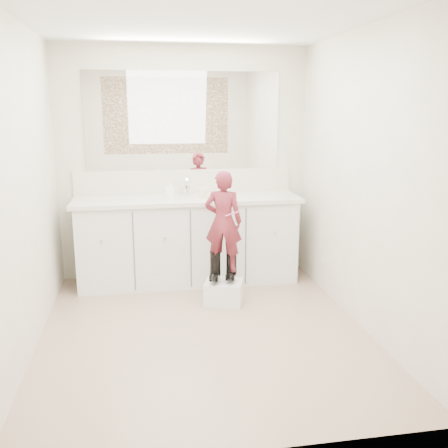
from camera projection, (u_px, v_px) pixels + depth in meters
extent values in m
plane|color=#997A64|center=(204.00, 331.00, 4.07)|extent=(3.00, 3.00, 0.00)
plane|color=white|center=(201.00, 17.00, 3.52)|extent=(3.00, 3.00, 0.00)
plane|color=beige|center=(184.00, 164.00, 5.24)|extent=(2.60, 0.00, 2.60)
plane|color=beige|center=(244.00, 232.00, 2.36)|extent=(2.60, 0.00, 2.60)
plane|color=beige|center=(23.00, 190.00, 3.58)|extent=(0.00, 3.00, 3.00)
plane|color=beige|center=(363.00, 181.00, 4.01)|extent=(0.00, 3.00, 3.00)
cube|color=silver|center=(188.00, 242.00, 5.15)|extent=(2.20, 0.55, 0.85)
cube|color=beige|center=(187.00, 200.00, 5.03)|extent=(2.28, 0.58, 0.04)
cube|color=beige|center=(185.00, 182.00, 5.26)|extent=(2.28, 0.03, 0.25)
cube|color=white|center=(184.00, 121.00, 5.13)|extent=(2.00, 0.02, 1.00)
cube|color=#472819|center=(244.00, 136.00, 2.27)|extent=(2.00, 0.01, 1.20)
cylinder|color=silver|center=(186.00, 190.00, 5.18)|extent=(0.08, 0.08, 0.10)
imported|color=beige|center=(203.00, 193.00, 5.02)|extent=(0.11, 0.11, 0.10)
imported|color=white|center=(170.00, 189.00, 4.97)|extent=(0.09, 0.10, 0.18)
cube|color=white|center=(224.00, 292.00, 4.62)|extent=(0.40, 0.37, 0.21)
imported|color=#AE3548|center=(223.00, 221.00, 4.49)|extent=(0.39, 0.31, 0.93)
cylinder|color=pink|center=(233.00, 214.00, 4.40)|extent=(0.13, 0.05, 0.06)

